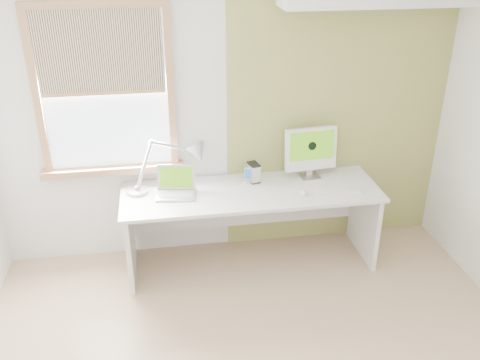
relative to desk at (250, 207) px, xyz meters
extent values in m
cube|color=silver|center=(-0.15, 0.32, 0.77)|extent=(4.00, 0.02, 2.60)
cube|color=#979949|center=(0.85, 0.30, 0.77)|extent=(2.00, 0.02, 2.60)
cube|color=#AB7750|center=(-1.68, 0.28, 1.02)|extent=(0.06, 0.06, 1.42)
cube|color=#AB7750|center=(-0.62, 0.28, 1.02)|extent=(0.06, 0.06, 1.42)
cube|color=#AB7750|center=(-1.15, 0.28, 1.70)|extent=(1.00, 0.06, 0.06)
cube|color=#AB7750|center=(-1.15, 0.26, 0.34)|extent=(1.20, 0.14, 0.06)
cube|color=#D1E2F9|center=(-1.15, 0.30, 1.02)|extent=(1.00, 0.01, 1.30)
cube|color=beige|center=(-1.15, 0.25, 1.34)|extent=(0.98, 0.02, 0.65)
cube|color=#AB7750|center=(-1.15, 0.25, 1.02)|extent=(0.98, 0.03, 0.03)
cube|color=silver|center=(0.00, -0.06, 0.18)|extent=(2.20, 0.70, 0.03)
cube|color=silver|center=(-1.05, -0.06, -0.18)|extent=(0.04, 0.64, 0.70)
cube|color=silver|center=(1.05, -0.06, -0.18)|extent=(0.04, 0.64, 0.70)
cube|color=silver|center=(0.00, 0.26, -0.08)|extent=(2.08, 0.02, 0.48)
cylinder|color=#B9BBBE|center=(-0.96, 0.07, 0.21)|extent=(0.24, 0.24, 0.03)
sphere|color=#B9BBBE|center=(-0.96, 0.07, 0.23)|extent=(0.07, 0.07, 0.06)
cylinder|color=#B9BBBE|center=(-0.88, 0.09, 0.42)|extent=(0.18, 0.09, 0.40)
sphere|color=#B9BBBE|center=(-0.81, 0.12, 0.62)|extent=(0.06, 0.06, 0.05)
cylinder|color=#B9BBBE|center=(-0.63, 0.15, 0.55)|extent=(0.36, 0.10, 0.16)
sphere|color=#B9BBBE|center=(-0.46, 0.19, 0.49)|extent=(0.06, 0.06, 0.04)
cone|color=#B9BBBE|center=(-0.43, 0.20, 0.46)|extent=(0.32, 0.32, 0.24)
cube|color=#B9BBBE|center=(-0.64, -0.05, 0.20)|extent=(0.35, 0.27, 0.02)
cube|color=#B2B5B7|center=(-0.64, -0.05, 0.21)|extent=(0.29, 0.17, 0.00)
cube|color=#B9BBBE|center=(-0.62, 0.06, 0.32)|extent=(0.33, 0.11, 0.21)
cube|color=#488111|center=(-0.63, 0.05, 0.32)|extent=(0.29, 0.09, 0.17)
cylinder|color=#B9BBBE|center=(0.00, 0.11, 0.21)|extent=(0.09, 0.09, 0.02)
cube|color=#B9BBBE|center=(0.00, 0.11, 0.28)|extent=(0.06, 0.02, 0.12)
cube|color=#194C99|center=(0.00, 0.10, 0.28)|extent=(0.05, 0.01, 0.09)
cube|color=#B9BBBE|center=(0.05, 0.12, 0.28)|extent=(0.11, 0.14, 0.17)
cube|color=black|center=(0.05, 0.12, 0.36)|extent=(0.11, 0.15, 0.01)
cube|color=black|center=(0.05, 0.12, 0.20)|extent=(0.11, 0.15, 0.01)
cube|color=#B9BBBE|center=(0.57, 0.11, 0.20)|extent=(0.19, 0.17, 0.01)
cube|color=#B9BBBE|center=(0.56, 0.14, 0.28)|extent=(0.06, 0.02, 0.15)
cube|color=white|center=(0.57, 0.13, 0.46)|extent=(0.47, 0.12, 0.38)
cube|color=#488111|center=(0.57, 0.11, 0.50)|extent=(0.41, 0.06, 0.26)
cylinder|color=black|center=(0.57, 0.10, 0.50)|extent=(0.08, 0.02, 0.08)
cube|color=white|center=(0.72, -0.21, 0.20)|extent=(0.42, 0.17, 0.02)
cube|color=white|center=(0.72, -0.21, 0.21)|extent=(0.39, 0.14, 0.00)
ellipsoid|color=white|center=(0.42, -0.20, 0.21)|extent=(0.06, 0.10, 0.03)
camera|label=1|loc=(-0.74, -3.94, 2.21)|focal=38.93mm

